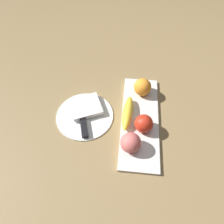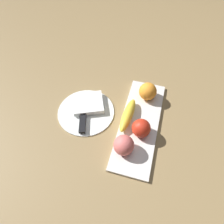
{
  "view_description": "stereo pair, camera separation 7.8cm",
  "coord_description": "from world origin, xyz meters",
  "px_view_note": "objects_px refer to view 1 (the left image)",
  "views": [
    {
      "loc": [
        -0.48,
        0.08,
        0.68
      ],
      "look_at": [
        -0.03,
        0.12,
        0.04
      ],
      "focal_mm": 32.68,
      "sensor_mm": 36.0,
      "label": 1
    },
    {
      "loc": [
        -0.46,
        -0.0,
        0.68
      ],
      "look_at": [
        -0.03,
        0.12,
        0.04
      ],
      "focal_mm": 32.68,
      "sensor_mm": 36.0,
      "label": 2
    }
  ],
  "objects_px": {
    "dinner_plate": "(85,115)",
    "folded_napkin": "(86,107)",
    "fruit_tray": "(140,120)",
    "apple": "(143,124)",
    "orange_near_apple": "(142,87)",
    "banana": "(128,113)",
    "peach": "(131,143)",
    "knife": "(84,124)"
  },
  "relations": [
    {
      "from": "peach",
      "to": "dinner_plate",
      "type": "xyz_separation_m",
      "value": [
        0.13,
        0.19,
        -0.04
      ]
    },
    {
      "from": "peach",
      "to": "dinner_plate",
      "type": "bearing_deg",
      "value": 56.01
    },
    {
      "from": "fruit_tray",
      "to": "knife",
      "type": "height_order",
      "value": "knife"
    },
    {
      "from": "banana",
      "to": "knife",
      "type": "height_order",
      "value": "banana"
    },
    {
      "from": "apple",
      "to": "folded_napkin",
      "type": "bearing_deg",
      "value": 72.65
    },
    {
      "from": "banana",
      "to": "orange_near_apple",
      "type": "xyz_separation_m",
      "value": [
        0.12,
        -0.05,
        0.02
      ]
    },
    {
      "from": "folded_napkin",
      "to": "banana",
      "type": "bearing_deg",
      "value": -96.1
    },
    {
      "from": "banana",
      "to": "fruit_tray",
      "type": "bearing_deg",
      "value": 82.71
    },
    {
      "from": "banana",
      "to": "folded_napkin",
      "type": "height_order",
      "value": "banana"
    },
    {
      "from": "dinner_plate",
      "to": "peach",
      "type": "bearing_deg",
      "value": -123.99
    },
    {
      "from": "fruit_tray",
      "to": "apple",
      "type": "distance_m",
      "value": 0.06
    },
    {
      "from": "dinner_plate",
      "to": "folded_napkin",
      "type": "relative_size",
      "value": 1.92
    },
    {
      "from": "orange_near_apple",
      "to": "banana",
      "type": "bearing_deg",
      "value": 156.6
    },
    {
      "from": "apple",
      "to": "orange_near_apple",
      "type": "xyz_separation_m",
      "value": [
        0.18,
        0.01,
        0.0
      ]
    },
    {
      "from": "dinner_plate",
      "to": "banana",
      "type": "bearing_deg",
      "value": -86.5
    },
    {
      "from": "orange_near_apple",
      "to": "apple",
      "type": "bearing_deg",
      "value": -178.09
    },
    {
      "from": "apple",
      "to": "banana",
      "type": "bearing_deg",
      "value": 48.01
    },
    {
      "from": "banana",
      "to": "peach",
      "type": "distance_m",
      "value": 0.14
    },
    {
      "from": "fruit_tray",
      "to": "peach",
      "type": "xyz_separation_m",
      "value": [
        -0.13,
        0.03,
        0.04
      ]
    },
    {
      "from": "dinner_plate",
      "to": "knife",
      "type": "distance_m",
      "value": 0.05
    },
    {
      "from": "banana",
      "to": "peach",
      "type": "height_order",
      "value": "peach"
    },
    {
      "from": "dinner_plate",
      "to": "knife",
      "type": "bearing_deg",
      "value": -174.01
    },
    {
      "from": "knife",
      "to": "folded_napkin",
      "type": "bearing_deg",
      "value": -13.19
    },
    {
      "from": "apple",
      "to": "orange_near_apple",
      "type": "height_order",
      "value": "orange_near_apple"
    },
    {
      "from": "apple",
      "to": "banana",
      "type": "relative_size",
      "value": 0.43
    },
    {
      "from": "orange_near_apple",
      "to": "dinner_plate",
      "type": "bearing_deg",
      "value": 120.97
    },
    {
      "from": "fruit_tray",
      "to": "folded_napkin",
      "type": "height_order",
      "value": "folded_napkin"
    },
    {
      "from": "fruit_tray",
      "to": "knife",
      "type": "relative_size",
      "value": 2.38
    },
    {
      "from": "fruit_tray",
      "to": "dinner_plate",
      "type": "distance_m",
      "value": 0.22
    },
    {
      "from": "banana",
      "to": "knife",
      "type": "xyz_separation_m",
      "value": [
        -0.06,
        0.17,
        -0.02
      ]
    },
    {
      "from": "folded_napkin",
      "to": "knife",
      "type": "relative_size",
      "value": 0.66
    },
    {
      "from": "orange_near_apple",
      "to": "folded_napkin",
      "type": "distance_m",
      "value": 0.25
    },
    {
      "from": "peach",
      "to": "knife",
      "type": "distance_m",
      "value": 0.2
    },
    {
      "from": "dinner_plate",
      "to": "apple",
      "type": "bearing_deg",
      "value": -100.65
    },
    {
      "from": "fruit_tray",
      "to": "banana",
      "type": "relative_size",
      "value": 2.69
    },
    {
      "from": "apple",
      "to": "knife",
      "type": "relative_size",
      "value": 0.38
    },
    {
      "from": "fruit_tray",
      "to": "knife",
      "type": "xyz_separation_m",
      "value": [
        -0.05,
        0.21,
        0.01
      ]
    },
    {
      "from": "peach",
      "to": "folded_napkin",
      "type": "xyz_separation_m",
      "value": [
        0.15,
        0.19,
        -0.03
      ]
    },
    {
      "from": "apple",
      "to": "fruit_tray",
      "type": "bearing_deg",
      "value": 12.45
    },
    {
      "from": "fruit_tray",
      "to": "apple",
      "type": "height_order",
      "value": "apple"
    },
    {
      "from": "fruit_tray",
      "to": "dinner_plate",
      "type": "bearing_deg",
      "value": 90.0
    },
    {
      "from": "banana",
      "to": "peach",
      "type": "relative_size",
      "value": 2.21
    }
  ]
}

